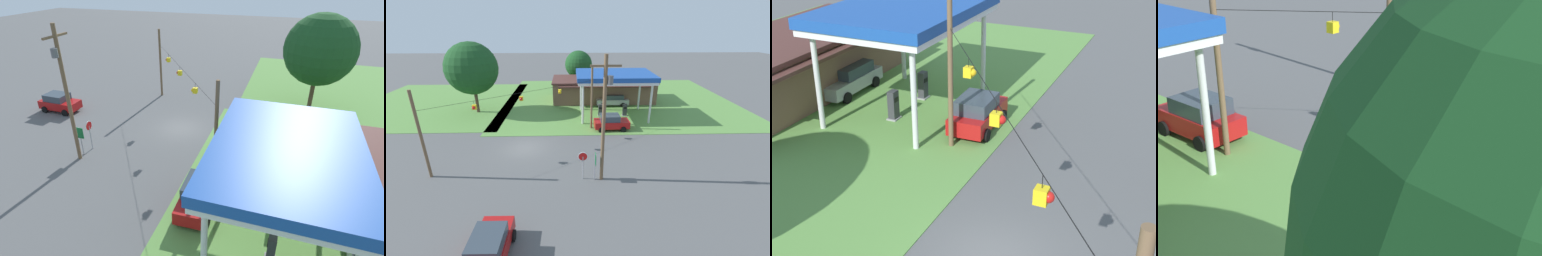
# 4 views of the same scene
# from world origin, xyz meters

# --- Properties ---
(ground_plane) EXTENTS (160.00, 160.00, 0.00)m
(ground_plane) POSITION_xyz_m (0.00, 0.00, 0.00)
(ground_plane) COLOR #565656
(grass_verge_opposite_corner) EXTENTS (24.00, 24.00, 0.04)m
(grass_verge_opposite_corner) POSITION_xyz_m (-16.00, 16.00, 0.02)
(grass_verge_opposite_corner) COLOR #5B8E42
(grass_verge_opposite_corner) RESTS_ON ground
(gas_station_canopy) EXTENTS (9.81, 6.93, 5.91)m
(gas_station_canopy) POSITION_xyz_m (10.39, 9.19, 5.39)
(gas_station_canopy) COLOR silver
(gas_station_canopy) RESTS_ON ground
(fuel_pump_near) EXTENTS (0.71, 0.56, 1.65)m
(fuel_pump_near) POSITION_xyz_m (8.73, 9.19, 0.79)
(fuel_pump_near) COLOR gray
(fuel_pump_near) RESTS_ON ground
(fuel_pump_far) EXTENTS (0.71, 0.56, 1.65)m
(fuel_pump_far) POSITION_xyz_m (12.06, 9.19, 0.79)
(fuel_pump_far) COLOR gray
(fuel_pump_far) RESTS_ON ground
(car_at_pumps_front) EXTENTS (4.18, 2.21, 1.85)m
(car_at_pumps_front) POSITION_xyz_m (9.48, 4.60, 0.95)
(car_at_pumps_front) COLOR #AD1414
(car_at_pumps_front) RESTS_ON ground
(car_on_crossroad) EXTENTS (2.14, 4.05, 1.84)m
(car_on_crossroad) POSITION_xyz_m (0.22, -13.29, 0.95)
(car_on_crossroad) COLOR #AD1414
(car_on_crossroad) RESTS_ON ground
(stop_sign_roadside) EXTENTS (0.80, 0.08, 2.50)m
(stop_sign_roadside) POSITION_xyz_m (5.64, -5.68, 1.81)
(stop_sign_roadside) COLOR #99999E
(stop_sign_roadside) RESTS_ON ground
(route_sign) EXTENTS (0.10, 0.70, 2.40)m
(route_sign) POSITION_xyz_m (6.62, -5.85, 1.71)
(route_sign) COLOR gray
(route_sign) RESTS_ON ground
(utility_pole_main) EXTENTS (2.20, 0.44, 10.10)m
(utility_pole_main) POSITION_xyz_m (7.22, -5.76, 5.64)
(utility_pole_main) COLOR brown
(utility_pole_main) RESTS_ON ground
(signal_span_gantry) EXTENTS (14.54, 10.24, 7.51)m
(signal_span_gantry) POSITION_xyz_m (-0.00, -0.01, 4.05)
(signal_span_gantry) COLOR brown
(signal_span_gantry) RESTS_ON ground
(tree_west_verge) EXTENTS (6.94, 6.94, 9.66)m
(tree_west_verge) POSITION_xyz_m (-8.49, 11.33, 6.18)
(tree_west_verge) COLOR #4C3828
(tree_west_verge) RESTS_ON ground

